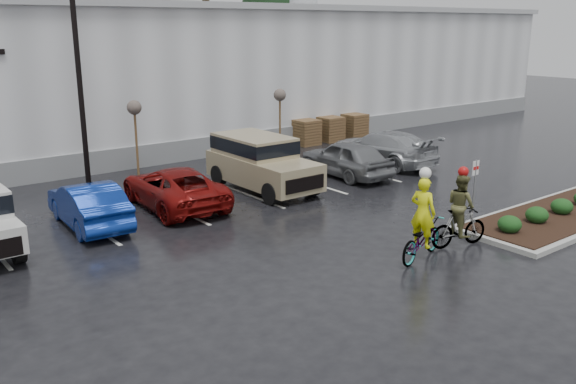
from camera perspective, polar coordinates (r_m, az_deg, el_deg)
ground at (r=17.05m, az=9.74°, el=-6.09°), size 120.00×120.00×0.00m
warehouse at (r=34.74m, az=-18.17°, el=10.48°), size 60.50×15.50×7.20m
lamppost at (r=23.90m, az=-19.25°, el=13.39°), size 0.50×1.00×9.22m
sapling_mid at (r=25.97m, az=-14.17°, el=7.30°), size 0.60×0.60×3.20m
sapling_east at (r=29.78m, az=-0.77°, el=8.74°), size 0.60×0.60×3.20m
pallet_stack_a at (r=32.38m, az=1.71°, el=5.61°), size 1.20×1.20×1.35m
pallet_stack_b at (r=33.48m, az=3.96°, el=5.90°), size 1.20×1.20×1.35m
pallet_stack_c at (r=34.69m, az=6.19°, el=6.18°), size 1.20×1.20×1.35m
curb_island at (r=22.02m, az=24.15°, el=-2.08°), size 8.00×3.00×0.15m
mulch_bed at (r=22.00m, az=24.18°, el=-1.85°), size 7.60×2.60×0.04m
shrub_a at (r=19.41m, az=20.03°, el=-2.85°), size 0.70×0.70×0.52m
shrub_b at (r=20.66m, az=22.27°, el=-2.00°), size 0.70×0.70×0.52m
shrub_c at (r=21.93m, az=24.25°, el=-1.24°), size 0.70×0.70×0.52m
fire_lane_sign at (r=19.60m, az=17.04°, el=0.61°), size 0.30×0.05×2.20m
car_blue at (r=20.18m, az=-18.16°, el=-1.10°), size 1.75×4.41×1.43m
car_red at (r=21.58m, az=-10.64°, el=0.43°), size 2.69×5.22×1.41m
suv_tan at (r=23.36m, az=-2.34°, el=2.65°), size 2.20×5.10×2.06m
car_grey at (r=25.68m, az=5.44°, el=3.18°), size 2.07×4.64×1.55m
car_far_silver at (r=28.05m, az=8.80°, el=4.12°), size 2.55×5.51×1.56m
cyclist_hivis at (r=16.89m, az=12.40°, el=-3.62°), size 2.23×1.23×2.56m
cyclist_olive at (r=18.06m, az=15.77°, el=-2.34°), size 1.89×0.96×2.36m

